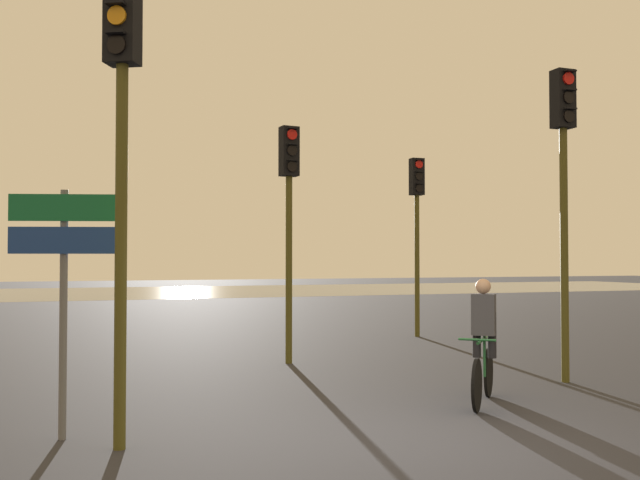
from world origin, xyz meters
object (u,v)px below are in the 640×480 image
traffic_light_near_left (122,120)px  cyclist (483,340)px  direction_sign_post (63,267)px  traffic_light_far_right (417,212)px  traffic_light_center (289,198)px  traffic_light_near_right (564,166)px

traffic_light_near_left → cyclist: 5.29m
traffic_light_near_left → direction_sign_post: (-0.53, 0.58, -1.47)m
direction_sign_post → cyclist: size_ratio=1.60×
direction_sign_post → traffic_light_far_right: bearing=-120.7°
traffic_light_near_left → direction_sign_post: 1.67m
traffic_light_near_left → traffic_light_center: (3.33, 4.97, -0.28)m
traffic_light_near_right → traffic_light_near_left: bearing=13.6°
traffic_light_near_left → cyclist: (4.64, 0.70, -2.45)m
traffic_light_far_right → direction_sign_post: 11.23m
traffic_light_near_left → traffic_light_center: 5.99m
traffic_light_far_right → traffic_light_near_right: (-0.92, -6.53, 0.29)m
traffic_light_center → traffic_light_far_right: (4.30, 3.21, 0.04)m
traffic_light_center → traffic_light_far_right: 5.36m
traffic_light_far_right → direction_sign_post: bearing=44.6°
direction_sign_post → cyclist: direction_sign_post is taller
cyclist → traffic_light_near_right: bearing=-114.4°
direction_sign_post → cyclist: bearing=-162.3°
traffic_light_near_right → direction_sign_post: traffic_light_near_right is taller
direction_sign_post → cyclist: (5.17, 0.13, -0.97)m
traffic_light_center → direction_sign_post: size_ratio=1.65×
traffic_light_far_right → cyclist: bearing=69.8°
traffic_light_center → traffic_light_near_right: size_ratio=0.89×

